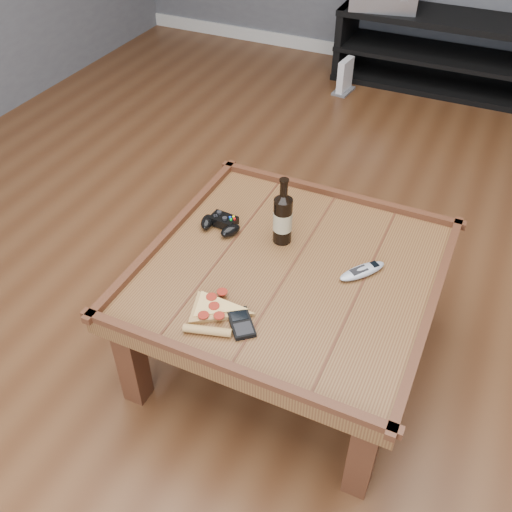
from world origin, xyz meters
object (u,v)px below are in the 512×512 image
at_px(coffee_table, 290,280).
at_px(media_console, 438,52).
at_px(beer_bottle, 283,217).
at_px(smartphone, 241,323).
at_px(pizza_slice, 213,311).
at_px(remote_control, 362,271).
at_px(game_console, 345,78).
at_px(game_controller, 221,224).

distance_m(coffee_table, media_console, 2.75).
height_order(beer_bottle, smartphone, beer_bottle).
bearing_deg(pizza_slice, remote_control, 29.12).
bearing_deg(remote_control, pizza_slice, -97.44).
xyz_separation_m(media_console, smartphone, (-0.04, -3.06, 0.21)).
bearing_deg(pizza_slice, coffee_table, 48.61).
relative_size(beer_bottle, game_console, 1.12).
relative_size(coffee_table, remote_control, 5.75).
height_order(media_console, smartphone, media_console).
xyz_separation_m(media_console, game_controller, (-0.33, -2.65, 0.23)).
relative_size(coffee_table, pizza_slice, 3.36).
relative_size(media_console, game_console, 5.91).
distance_m(remote_control, game_console, 2.45).
xyz_separation_m(coffee_table, remote_control, (0.23, 0.08, 0.07)).
bearing_deg(game_controller, coffee_table, -11.51).
xyz_separation_m(coffee_table, game_controller, (-0.33, 0.10, 0.08)).
bearing_deg(game_console, remote_control, -64.67).
relative_size(media_console, smartphone, 10.12).
bearing_deg(game_console, smartphone, -72.77).
bearing_deg(smartphone, game_controller, 84.58).
distance_m(media_console, beer_bottle, 2.64).
xyz_separation_m(game_controller, game_console, (-0.22, 2.27, -0.36)).
bearing_deg(beer_bottle, pizza_slice, -97.20).
bearing_deg(smartphone, media_console, 48.95).
bearing_deg(beer_bottle, game_console, 101.48).
bearing_deg(pizza_slice, game_controller, 98.16).
relative_size(media_console, beer_bottle, 5.26).
xyz_separation_m(game_controller, pizza_slice, (0.18, -0.40, -0.01)).
distance_m(smartphone, game_console, 2.75).
bearing_deg(game_controller, media_console, 88.13).
bearing_deg(coffee_table, beer_bottle, 124.32).
relative_size(game_controller, remote_control, 0.98).
relative_size(coffee_table, media_console, 0.74).
distance_m(pizza_slice, remote_control, 0.54).
bearing_deg(media_console, smartphone, -90.76).
height_order(media_console, beer_bottle, beer_bottle).
bearing_deg(remote_control, beer_bottle, -152.18).
xyz_separation_m(media_console, pizza_slice, (-0.14, -3.05, 0.21)).
bearing_deg(coffee_table, remote_control, 18.10).
xyz_separation_m(pizza_slice, remote_control, (0.38, 0.38, 0.00)).
bearing_deg(game_controller, pizza_slice, -60.51).
xyz_separation_m(coffee_table, media_console, (0.00, 2.75, -0.15)).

